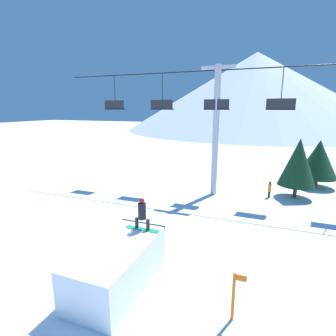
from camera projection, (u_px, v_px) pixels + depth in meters
ground_plane at (97, 299)px, 9.14m from camera, size 220.00×220.00×0.00m
mountain_ridge at (255, 92)px, 79.15m from camera, size 76.79×76.79×22.61m
snow_ramp at (118, 265)px, 9.70m from camera, size 2.05×4.23×1.62m
snowboarder at (142, 214)px, 10.62m from camera, size 1.45×0.33×1.37m
chairlift at (216, 119)px, 19.01m from camera, size 24.89×0.46×9.48m
pine_tree_near at (298, 162)px, 18.93m from camera, size 2.60×2.60×4.42m
pine_tree_far at (318, 159)px, 21.58m from camera, size 3.09×3.09×3.98m
trail_marker at (234, 295)px, 8.04m from camera, size 0.41×0.10×1.65m
distant_skier at (270, 189)px, 19.39m from camera, size 0.24×0.24×1.23m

